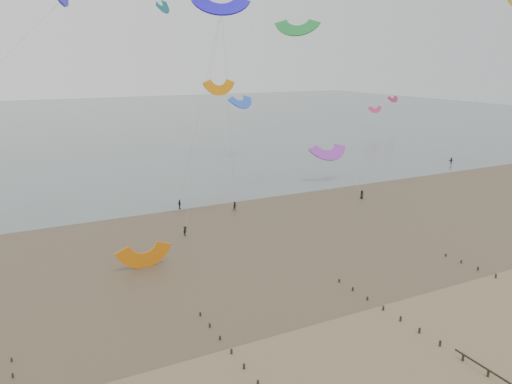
# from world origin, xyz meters

# --- Properties ---
(ground) EXTENTS (500.00, 500.00, 0.00)m
(ground) POSITION_xyz_m (0.00, 0.00, 0.00)
(ground) COLOR brown
(ground) RESTS_ON ground
(sea_and_shore) EXTENTS (500.00, 665.00, 0.03)m
(sea_and_shore) POSITION_xyz_m (-4.08, 34.40, 0.01)
(sea_and_shore) COLOR #475654
(sea_and_shore) RESTS_ON ground
(kitesurfers) EXTENTS (136.25, 23.91, 1.82)m
(kitesurfers) POSITION_xyz_m (15.42, 48.30, 0.84)
(kitesurfers) COLOR black
(kitesurfers) RESTS_ON ground
(grounded_kite) EXTENTS (6.24, 4.93, 3.36)m
(grounded_kite) POSITION_xyz_m (-15.76, 27.38, 0.00)
(grounded_kite) COLOR orange
(grounded_kite) RESTS_ON ground
(kites_airborne) EXTENTS (238.75, 119.80, 41.72)m
(kites_airborne) POSITION_xyz_m (-9.09, 84.50, 21.53)
(kites_airborne) COLOR yellow
(kites_airborne) RESTS_ON ground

